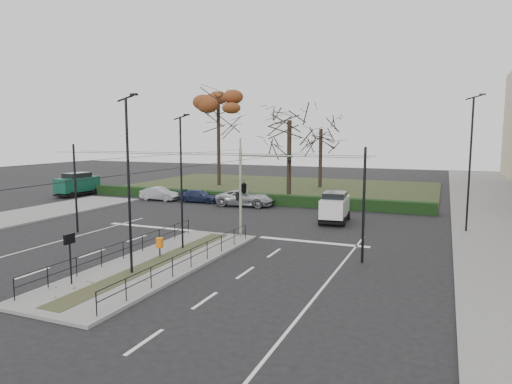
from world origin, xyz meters
TOP-DOWN VIEW (x-y plane):
  - ground at (0.00, 0.00)m, footprint 140.00×140.00m
  - median_island at (0.00, -2.50)m, footprint 4.40×15.00m
  - sidewalk_east at (18.00, 22.00)m, footprint 8.00×90.00m
  - park at (-6.00, 32.00)m, footprint 38.00×26.00m
  - hedge at (-6.00, 18.60)m, footprint 38.00×1.00m
  - median_railing at (0.00, -2.60)m, footprint 4.14×13.24m
  - catenary at (0.00, 1.62)m, footprint 20.00×34.00m
  - traffic_light at (1.83, 4.50)m, footprint 3.82×2.18m
  - litter_bin at (-0.60, -1.40)m, footprint 0.39×0.39m
  - info_panel at (-1.51, -6.79)m, footprint 0.13×0.58m
  - streetlamp_median_near at (-0.05, -4.47)m, footprint 0.69×0.14m
  - streetlamp_median_far at (-0.35, 0.55)m, footprint 0.64×0.13m
  - streetlamp_sidewalk at (14.90, 11.94)m, footprint 0.76×0.16m
  - parked_car_second at (-13.16, 16.88)m, footprint 4.02×1.46m
  - parked_car_third at (-8.78, 17.32)m, footprint 4.19×1.75m
  - parked_car_fourth at (-3.69, 16.92)m, footprint 5.66×3.10m
  - white_van at (5.78, 12.34)m, footprint 2.23×4.36m
  - green_van at (-23.39, 16.41)m, footprint 2.24×5.08m
  - rust_tree at (-13.67, 30.99)m, footprint 8.69×8.69m
  - bare_tree_center at (-0.96, 33.79)m, footprint 5.94×5.94m
  - bare_tree_near at (-0.80, 21.05)m, footprint 5.87×5.87m

SIDE VIEW (x-z plane):
  - ground at x=0.00m, z-range 0.00..0.00m
  - park at x=-6.00m, z-range 0.00..0.10m
  - median_island at x=0.00m, z-range 0.00..0.14m
  - sidewalk_east at x=18.00m, z-range 0.00..0.14m
  - hedge at x=-6.00m, z-range 0.00..1.00m
  - parked_car_third at x=-8.78m, z-range 0.00..1.21m
  - parked_car_second at x=-13.16m, z-range 0.00..1.32m
  - parked_car_fourth at x=-3.69m, z-range 0.00..1.50m
  - litter_bin at x=-0.60m, z-range 0.35..1.34m
  - median_railing at x=0.00m, z-range 0.52..1.44m
  - white_van at x=5.78m, z-range 0.05..2.35m
  - green_van at x=-23.39m, z-range 0.05..2.55m
  - info_panel at x=-1.51m, z-range 0.78..3.01m
  - traffic_light at x=1.83m, z-range 0.60..6.22m
  - catenary at x=0.00m, z-range 0.42..6.42m
  - streetlamp_median_far at x=-0.35m, z-range 0.20..7.82m
  - streetlamp_median_near at x=-0.05m, z-range 0.21..8.52m
  - streetlamp_sidewalk at x=14.90m, z-range 0.22..9.34m
  - bare_tree_center at x=-0.96m, z-range 1.98..11.56m
  - bare_tree_near at x=-0.80m, z-range 2.16..12.66m
  - rust_tree at x=-13.67m, z-range 3.65..17.35m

